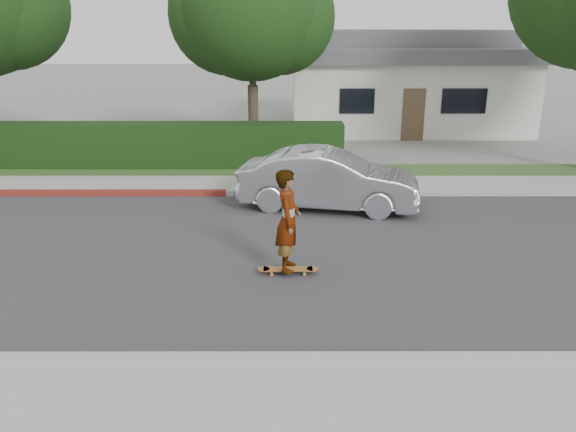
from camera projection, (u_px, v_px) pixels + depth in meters
name	position (u px, v px, depth m)	size (l,w,h in m)	color
ground	(158.00, 252.00, 11.69)	(120.00, 120.00, 0.00)	slate
road	(158.00, 252.00, 11.69)	(60.00, 8.00, 0.01)	#2D2D30
curb_near	(93.00, 360.00, 7.78)	(60.00, 0.20, 0.15)	#9E9E99
sidewalk_near	(70.00, 402.00, 6.94)	(60.00, 1.60, 0.12)	gray
curb_far	(190.00, 193.00, 15.55)	(60.00, 0.20, 0.15)	#9E9E99
curb_red_section	(10.00, 193.00, 15.54)	(12.00, 0.21, 0.15)	maroon
sidewalk_far	(195.00, 185.00, 16.40)	(60.00, 1.60, 0.12)	gray
planting_strip	(203.00, 172.00, 17.92)	(60.00, 1.60, 0.10)	#2D4C1E
hedge	(113.00, 146.00, 18.26)	(15.00, 1.00, 1.50)	black
tree_center	(251.00, 12.00, 18.81)	(5.66, 4.84, 7.44)	#33261C
house	(401.00, 79.00, 26.16)	(10.60, 8.60, 4.30)	beige
skateboard	(288.00, 269.00, 10.62)	(1.16, 0.24, 0.11)	#BF7134
skateboarder	(288.00, 220.00, 10.30)	(0.70, 0.46, 1.93)	white
car_silver	(329.00, 180.00, 14.29)	(1.59, 4.56, 1.50)	silver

